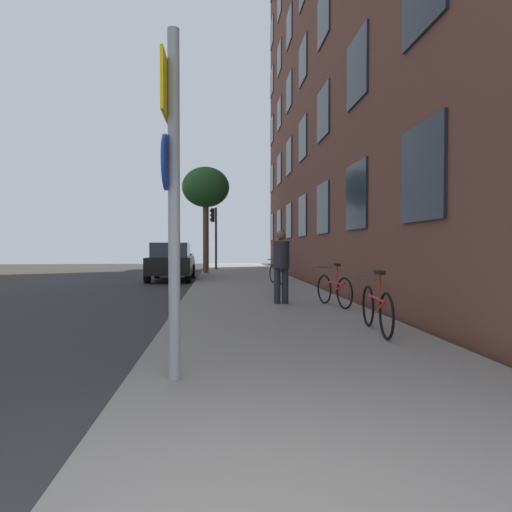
{
  "coord_description": "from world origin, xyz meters",
  "views": [
    {
      "loc": [
        -0.03,
        -1.64,
        1.47
      ],
      "look_at": [
        0.9,
        9.56,
        1.23
      ],
      "focal_mm": 30.55,
      "sensor_mm": 36.0,
      "label": 1
    }
  ],
  "objects": [
    {
      "name": "car_0",
      "position": [
        -2.11,
        17.33,
        0.84
      ],
      "size": [
        1.89,
        4.31,
        1.62
      ],
      "color": "black",
      "rests_on": "road_asphalt"
    },
    {
      "name": "ground_plane",
      "position": [
        -2.4,
        15.0,
        0.0
      ],
      "size": [
        41.8,
        41.8,
        0.0
      ],
      "primitive_type": "plane",
      "color": "#332D28"
    },
    {
      "name": "bicycle_2",
      "position": [
        1.6,
        10.99,
        0.48
      ],
      "size": [
        0.42,
        1.7,
        0.92
      ],
      "color": "black",
      "rests_on": "sidewalk"
    },
    {
      "name": "car_1",
      "position": [
        -2.61,
        26.49,
        0.84
      ],
      "size": [
        1.82,
        3.95,
        1.62
      ],
      "color": "#19662D",
      "rests_on": "road_asphalt"
    },
    {
      "name": "road_asphalt",
      "position": [
        -4.5,
        15.0,
        0.01
      ],
      "size": [
        7.0,
        38.0,
        0.01
      ],
      "primitive_type": "cube",
      "color": "#2D2D30",
      "rests_on": "ground"
    },
    {
      "name": "bicycle_0",
      "position": [
        2.43,
        4.99,
        0.51
      ],
      "size": [
        0.42,
        1.75,
        0.99
      ],
      "color": "black",
      "rests_on": "sidewalk"
    },
    {
      "name": "sidewalk",
      "position": [
        1.1,
        15.0,
        0.06
      ],
      "size": [
        4.2,
        38.0,
        0.12
      ],
      "primitive_type": "cube",
      "color": "gray",
      "rests_on": "ground"
    },
    {
      "name": "bicycle_1",
      "position": [
        2.55,
        7.99,
        0.5
      ],
      "size": [
        0.52,
        1.62,
        0.98
      ],
      "color": "black",
      "rests_on": "sidewalk"
    },
    {
      "name": "pedestrian_0",
      "position": [
        1.42,
        8.55,
        1.11
      ],
      "size": [
        0.48,
        0.48,
        1.73
      ],
      "color": "#26262D",
      "rests_on": "sidewalk"
    },
    {
      "name": "traffic_light",
      "position": [
        -0.35,
        24.14,
        2.62
      ],
      "size": [
        0.43,
        0.24,
        3.65
      ],
      "color": "black",
      "rests_on": "sidewalk"
    },
    {
      "name": "bicycle_4",
      "position": [
        2.49,
        16.99,
        0.49
      ],
      "size": [
        0.42,
        1.69,
        0.96
      ],
      "color": "black",
      "rests_on": "sidewalk"
    },
    {
      "name": "sign_post",
      "position": [
        -0.52,
        2.83,
        2.13
      ],
      "size": [
        0.15,
        0.6,
        3.54
      ],
      "color": "gray",
      "rests_on": "sidewalk"
    },
    {
      "name": "tree_near",
      "position": [
        -0.74,
        20.98,
        4.47
      ],
      "size": [
        2.42,
        2.42,
        5.44
      ],
      "color": "brown",
      "rests_on": "sidewalk"
    },
    {
      "name": "bicycle_3",
      "position": [
        2.05,
        13.99,
        0.5
      ],
      "size": [
        0.5,
        1.72,
        0.97
      ],
      "color": "black",
      "rests_on": "sidewalk"
    },
    {
      "name": "building_facade",
      "position": [
        3.69,
        14.5,
        10.07
      ],
      "size": [
        0.56,
        27.0,
        20.11
      ],
      "color": "brown",
      "rests_on": "ground"
    }
  ]
}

